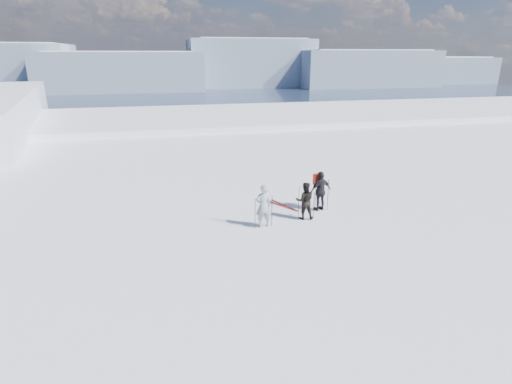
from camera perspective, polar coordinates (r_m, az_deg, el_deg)
lake_basin at (r=42.63m, az=-6.04°, el=1.67°), size 820.00×820.00×71.62m
far_mountain_range at (r=466.65m, az=-9.40°, el=17.23°), size 770.00×110.00×53.00m
skier_grey at (r=14.87m, az=1.05°, el=-2.01°), size 0.66×0.48×1.68m
skier_dark at (r=15.77m, az=6.97°, el=-1.24°), size 0.84×0.72×1.51m
skier_pack at (r=16.70m, az=9.21°, el=0.14°), size 1.05×0.62×1.68m
backpack at (r=16.59m, az=8.92°, el=3.89°), size 0.39×0.28×0.46m
ski_poles at (r=15.79m, az=6.16°, el=-1.62°), size 3.37×1.17×1.36m
skis_loose at (r=17.26m, az=3.85°, el=-1.94°), size 1.02×1.59×0.03m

